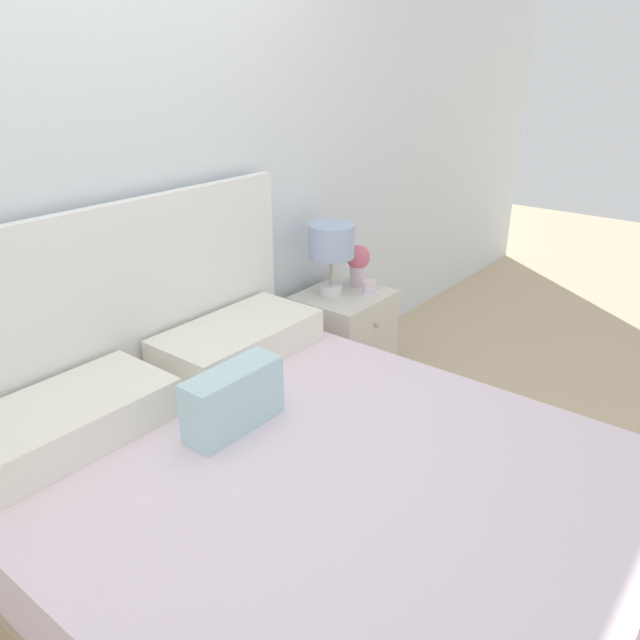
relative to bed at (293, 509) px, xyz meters
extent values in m
plane|color=#CCB28E|center=(0.00, 0.89, -0.28)|extent=(12.00, 12.00, 0.00)
cube|color=white|center=(0.00, 0.96, 1.02)|extent=(8.00, 0.06, 2.60)
cube|color=tan|center=(0.00, -0.08, -0.14)|extent=(1.66, 1.94, 0.28)
cube|color=white|center=(0.00, -0.08, 0.11)|extent=(1.62, 1.90, 0.22)
cube|color=white|center=(0.00, 0.86, 0.31)|extent=(1.69, 0.05, 1.18)
cube|color=white|center=(-0.40, 0.64, 0.29)|extent=(0.70, 0.36, 0.14)
cube|color=white|center=(0.40, 0.64, 0.29)|extent=(0.70, 0.36, 0.14)
cube|color=silver|center=(0.00, 0.25, 0.33)|extent=(0.36, 0.13, 0.22)
cube|color=silver|center=(1.18, 0.66, -0.01)|extent=(0.45, 0.40, 0.53)
sphere|color=#B2AD93|center=(1.18, 0.45, 0.13)|extent=(0.02, 0.02, 0.02)
cylinder|color=white|center=(1.14, 0.72, 0.28)|extent=(0.12, 0.12, 0.05)
cylinder|color=#B7B29E|center=(1.14, 0.72, 0.38)|extent=(0.02, 0.02, 0.15)
cylinder|color=#A8BCDB|center=(1.14, 0.72, 0.53)|extent=(0.23, 0.23, 0.17)
cylinder|color=silver|center=(1.34, 0.69, 0.31)|extent=(0.08, 0.08, 0.11)
sphere|color=#E06B7F|center=(1.34, 0.69, 0.41)|extent=(0.13, 0.13, 0.13)
sphere|color=#609356|center=(1.37, 0.69, 0.38)|extent=(0.06, 0.06, 0.06)
cylinder|color=white|center=(1.28, 0.57, 0.26)|extent=(0.11, 0.11, 0.01)
cylinder|color=white|center=(1.28, 0.57, 0.29)|extent=(0.07, 0.07, 0.06)
camera|label=1|loc=(-1.24, -1.10, 1.40)|focal=35.00mm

